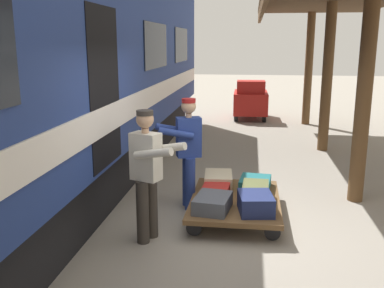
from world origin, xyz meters
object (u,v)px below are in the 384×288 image
(suitcase_cream_canvas, at_px, (218,180))
(suitcase_olive_duffel, at_px, (255,191))
(luggage_cart, at_px, (235,201))
(suitcase_navy_fabric, at_px, (256,203))
(suitcase_teal_softside, at_px, (255,183))
(porter_by_door, at_px, (148,172))
(porter_in_overalls, at_px, (187,150))
(baggage_tug, at_px, (251,100))
(suitcase_red_plastic, at_px, (216,192))
(suitcase_slate_roller, at_px, (213,203))

(suitcase_cream_canvas, relative_size, suitcase_olive_duffel, 1.22)
(luggage_cart, distance_m, suitcase_navy_fabric, 0.60)
(suitcase_cream_canvas, distance_m, suitcase_teal_softside, 0.58)
(luggage_cart, height_order, porter_by_door, porter_by_door)
(porter_in_overalls, relative_size, baggage_tug, 0.99)
(suitcase_olive_duffel, bearing_deg, suitcase_teal_softside, -90.00)
(porter_by_door, xyz_separation_m, baggage_tug, (-1.25, -9.47, -0.30))
(suitcase_navy_fabric, distance_m, suitcase_olive_duffel, 0.50)
(suitcase_teal_softside, bearing_deg, porter_by_door, 46.38)
(suitcase_teal_softside, distance_m, baggage_tug, 8.04)
(suitcase_cream_canvas, height_order, suitcase_teal_softside, suitcase_cream_canvas)
(suitcase_red_plastic, xyz_separation_m, suitcase_slate_roller, (0.00, 0.50, 0.01))
(suitcase_cream_canvas, distance_m, suitcase_olive_duffel, 0.76)
(suitcase_red_plastic, xyz_separation_m, baggage_tug, (-0.46, -8.54, 0.26))
(suitcase_cream_canvas, bearing_deg, suitcase_olive_duffel, 139.06)
(suitcase_red_plastic, relative_size, porter_in_overalls, 0.33)
(suitcase_navy_fabric, xyz_separation_m, porter_by_door, (1.37, 0.43, 0.52))
(porter_by_door, bearing_deg, porter_in_overalls, -105.43)
(baggage_tug, bearing_deg, luggage_cart, 88.86)
(suitcase_cream_canvas, height_order, baggage_tug, baggage_tug)
(suitcase_navy_fabric, bearing_deg, suitcase_teal_softside, -90.00)
(suitcase_navy_fabric, height_order, porter_by_door, porter_by_door)
(suitcase_red_plastic, bearing_deg, suitcase_navy_fabric, 139.06)
(porter_in_overalls, bearing_deg, suitcase_cream_canvas, -152.93)
(suitcase_cream_canvas, height_order, suitcase_navy_fabric, suitcase_navy_fabric)
(suitcase_navy_fabric, height_order, suitcase_red_plastic, suitcase_navy_fabric)
(suitcase_olive_duffel, xyz_separation_m, porter_by_door, (1.37, 0.93, 0.52))
(suitcase_slate_roller, relative_size, porter_in_overalls, 0.35)
(suitcase_olive_duffel, bearing_deg, suitcase_cream_canvas, -40.94)
(luggage_cart, bearing_deg, suitcase_red_plastic, 0.00)
(luggage_cart, relative_size, porter_in_overalls, 1.07)
(suitcase_olive_duffel, relative_size, suitcase_teal_softside, 0.89)
(suitcase_olive_duffel, relative_size, porter_in_overalls, 0.29)
(suitcase_olive_duffel, bearing_deg, suitcase_navy_fabric, 90.00)
(suitcase_navy_fabric, bearing_deg, luggage_cart, -60.04)
(luggage_cart, relative_size, baggage_tug, 1.06)
(suitcase_slate_roller, distance_m, baggage_tug, 9.05)
(porter_by_door, height_order, baggage_tug, porter_by_door)
(baggage_tug, bearing_deg, suitcase_navy_fabric, 90.75)
(suitcase_teal_softside, xyz_separation_m, baggage_tug, (0.12, -8.04, 0.26))
(suitcase_red_plastic, bearing_deg, suitcase_olive_duffel, 180.00)
(suitcase_navy_fabric, height_order, suitcase_teal_softside, suitcase_navy_fabric)
(suitcase_navy_fabric, xyz_separation_m, suitcase_red_plastic, (0.58, -0.50, -0.04))
(suitcase_navy_fabric, distance_m, porter_by_door, 1.52)
(porter_by_door, bearing_deg, luggage_cart, -139.12)
(suitcase_red_plastic, height_order, suitcase_teal_softside, suitcase_red_plastic)
(suitcase_red_plastic, bearing_deg, baggage_tug, -93.08)
(suitcase_red_plastic, bearing_deg, suitcase_cream_canvas, -90.00)
(suitcase_cream_canvas, bearing_deg, suitcase_red_plastic, 90.00)
(suitcase_olive_duffel, bearing_deg, porter_by_door, 34.33)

